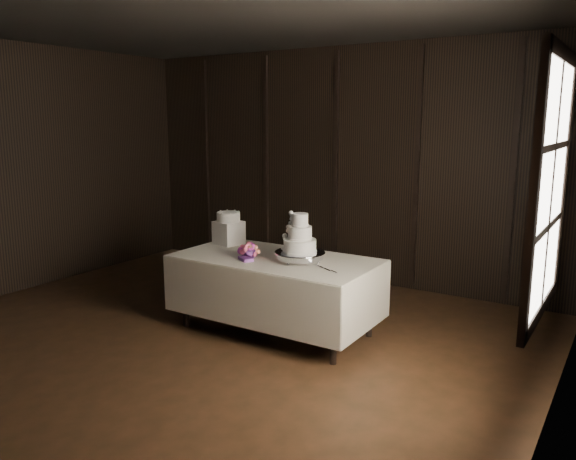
{
  "coord_description": "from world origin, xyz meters",
  "views": [
    {
      "loc": [
        3.41,
        -3.04,
        2.08
      ],
      "look_at": [
        0.6,
        1.39,
        1.05
      ],
      "focal_mm": 35.0,
      "sensor_mm": 36.0,
      "label": 1
    }
  ],
  "objects_px": {
    "wedding_cake": "(297,237)",
    "box_pedestal": "(229,233)",
    "bouquet": "(249,251)",
    "display_table": "(275,291)",
    "cake_stand": "(300,257)",
    "small_cake": "(228,217)"
  },
  "relations": [
    {
      "from": "cake_stand",
      "to": "box_pedestal",
      "type": "xyz_separation_m",
      "value": [
        -1.04,
        0.23,
        0.08
      ]
    },
    {
      "from": "cake_stand",
      "to": "box_pedestal",
      "type": "height_order",
      "value": "box_pedestal"
    },
    {
      "from": "display_table",
      "to": "cake_stand",
      "type": "bearing_deg",
      "value": 1.38
    },
    {
      "from": "wedding_cake",
      "to": "bouquet",
      "type": "distance_m",
      "value": 0.52
    },
    {
      "from": "wedding_cake",
      "to": "small_cake",
      "type": "height_order",
      "value": "wedding_cake"
    },
    {
      "from": "display_table",
      "to": "bouquet",
      "type": "height_order",
      "value": "bouquet"
    },
    {
      "from": "cake_stand",
      "to": "bouquet",
      "type": "distance_m",
      "value": 0.52
    },
    {
      "from": "bouquet",
      "to": "cake_stand",
      "type": "bearing_deg",
      "value": 15.35
    },
    {
      "from": "bouquet",
      "to": "display_table",
      "type": "bearing_deg",
      "value": 30.44
    },
    {
      "from": "display_table",
      "to": "wedding_cake",
      "type": "xyz_separation_m",
      "value": [
        0.25,
        -0.01,
        0.58
      ]
    },
    {
      "from": "cake_stand",
      "to": "bouquet",
      "type": "bearing_deg",
      "value": -164.65
    },
    {
      "from": "display_table",
      "to": "small_cake",
      "type": "xyz_separation_m",
      "value": [
        -0.76,
        0.24,
        0.64
      ]
    },
    {
      "from": "box_pedestal",
      "to": "small_cake",
      "type": "bearing_deg",
      "value": 0.0
    },
    {
      "from": "wedding_cake",
      "to": "box_pedestal",
      "type": "xyz_separation_m",
      "value": [
        -1.01,
        0.25,
        -0.11
      ]
    },
    {
      "from": "box_pedestal",
      "to": "small_cake",
      "type": "xyz_separation_m",
      "value": [
        0.0,
        0.0,
        0.17
      ]
    },
    {
      "from": "wedding_cake",
      "to": "bouquet",
      "type": "xyz_separation_m",
      "value": [
        -0.47,
        -0.12,
        -0.18
      ]
    },
    {
      "from": "small_cake",
      "to": "box_pedestal",
      "type": "bearing_deg",
      "value": 0.0
    },
    {
      "from": "box_pedestal",
      "to": "display_table",
      "type": "bearing_deg",
      "value": -17.31
    },
    {
      "from": "bouquet",
      "to": "box_pedestal",
      "type": "xyz_separation_m",
      "value": [
        -0.54,
        0.37,
        0.06
      ]
    },
    {
      "from": "bouquet",
      "to": "box_pedestal",
      "type": "relative_size",
      "value": 1.46
    },
    {
      "from": "cake_stand",
      "to": "small_cake",
      "type": "bearing_deg",
      "value": 167.54
    },
    {
      "from": "cake_stand",
      "to": "box_pedestal",
      "type": "relative_size",
      "value": 1.86
    }
  ]
}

